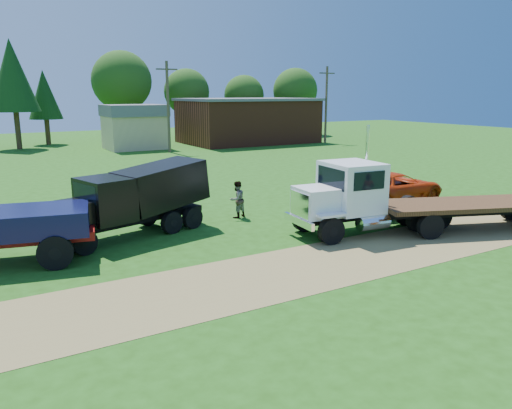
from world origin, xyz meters
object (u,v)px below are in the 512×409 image
white_semi_tractor (353,198)px  black_dump_truck (137,196)px  orange_pickup (393,187)px  flatbed_trailer (475,208)px

white_semi_tractor → black_dump_truck: 9.19m
black_dump_truck → orange_pickup: bearing=-19.1°
white_semi_tractor → orange_pickup: size_ratio=1.28×
white_semi_tractor → flatbed_trailer: (5.11, -2.26, -0.61)m
flatbed_trailer → black_dump_truck: bearing=173.7°
black_dump_truck → white_semi_tractor: bearing=-44.9°
black_dump_truck → orange_pickup: (14.21, -0.81, -0.83)m
black_dump_truck → flatbed_trailer: (13.15, -6.72, -0.72)m
white_semi_tractor → orange_pickup: bearing=36.4°
white_semi_tractor → flatbed_trailer: white_semi_tractor is taller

